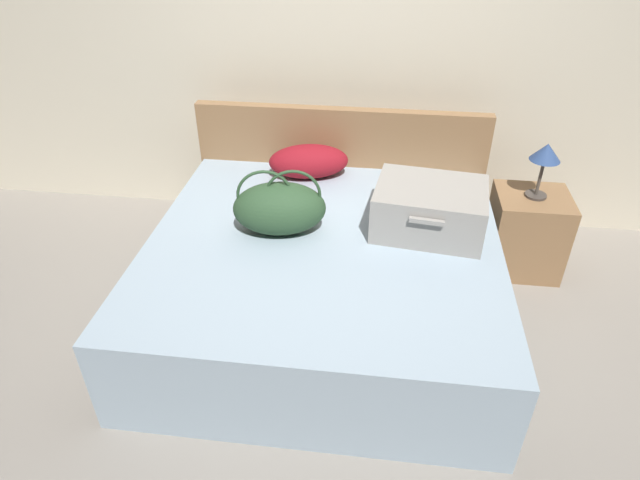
{
  "coord_description": "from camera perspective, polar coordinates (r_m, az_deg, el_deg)",
  "views": [
    {
      "loc": [
        0.28,
        -1.96,
        2.14
      ],
      "look_at": [
        0.0,
        0.27,
        0.62
      ],
      "focal_mm": 30.55,
      "sensor_mm": 36.0,
      "label": 1
    }
  ],
  "objects": [
    {
      "name": "ground_plane",
      "position": [
        2.92,
        -0.68,
        -13.18
      ],
      "size": [
        12.0,
        12.0,
        0.0
      ],
      "primitive_type": "plane",
      "color": "gray"
    },
    {
      "name": "back_wall",
      "position": [
        3.72,
        2.89,
        20.91
      ],
      "size": [
        8.0,
        0.1,
        2.6
      ],
      "primitive_type": "cube",
      "color": "beige",
      "rests_on": "ground"
    },
    {
      "name": "bed",
      "position": [
        3.03,
        0.32,
        -4.27
      ],
      "size": [
        1.86,
        1.79,
        0.52
      ],
      "primitive_type": "cube",
      "color": "#99ADBC",
      "rests_on": "ground"
    },
    {
      "name": "headboard",
      "position": [
        3.71,
        2.11,
        7.01
      ],
      "size": [
        1.9,
        0.08,
        0.91
      ],
      "primitive_type": "cube",
      "color": "olive",
      "rests_on": "ground"
    },
    {
      "name": "hard_case_large",
      "position": [
        2.97,
        11.39,
        3.24
      ],
      "size": [
        0.63,
        0.52,
        0.26
      ],
      "rotation": [
        0.0,
        0.0,
        -0.12
      ],
      "color": "gray",
      "rests_on": "bed"
    },
    {
      "name": "duffel_bag",
      "position": [
        2.89,
        -4.26,
        3.39
      ],
      "size": [
        0.53,
        0.37,
        0.37
      ],
      "rotation": [
        0.0,
        0.0,
        0.15
      ],
      "color": "#2D4C2D",
      "rests_on": "bed"
    },
    {
      "name": "pillow_near_headboard",
      "position": [
        3.48,
        -1.19,
        8.24
      ],
      "size": [
        0.54,
        0.35,
        0.21
      ],
      "primitive_type": "ellipsoid",
      "rotation": [
        0.0,
        0.0,
        0.2
      ],
      "color": "maroon",
      "rests_on": "bed"
    },
    {
      "name": "nightstand",
      "position": [
        3.67,
        20.78,
        0.73
      ],
      "size": [
        0.44,
        0.4,
        0.52
      ],
      "primitive_type": "cube",
      "color": "olive",
      "rests_on": "ground"
    },
    {
      "name": "table_lamp",
      "position": [
        3.43,
        22.55,
        8.14
      ],
      "size": [
        0.18,
        0.18,
        0.34
      ],
      "color": "#3F3833",
      "rests_on": "nightstand"
    }
  ]
}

